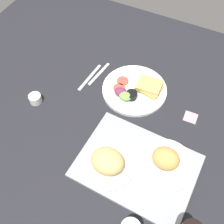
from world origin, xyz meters
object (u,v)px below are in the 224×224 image
object	(u,v)px
espresso_cup	(35,99)
fork	(99,74)
serving_tray	(137,166)
knife	(90,77)
plate_with_salad	(135,90)
bread_plate_near	(166,161)
sticky_note	(191,117)
bread_plate_far	(108,162)

from	to	relation	value
espresso_cup	fork	world-z (taller)	espresso_cup
serving_tray	knife	size ratio (longest dim) A/B	2.37
plate_with_salad	espresso_cup	size ratio (longest dim) A/B	5.41
bread_plate_near	plate_with_salad	bearing A→B (deg)	-49.34
espresso_cup	plate_with_salad	bearing A→B (deg)	-146.73
plate_with_salad	sticky_note	size ratio (longest dim) A/B	5.41
serving_tray	fork	xyz separation A→B (cm)	(36.33, -36.94, -0.55)
plate_with_salad	knife	size ratio (longest dim) A/B	1.59
fork	plate_with_salad	bearing A→B (deg)	90.80
espresso_cup	fork	xyz separation A→B (cm)	(-17.96, -27.74, -1.75)
bread_plate_near	bread_plate_far	world-z (taller)	bread_plate_far
fork	sticky_note	bearing A→B (deg)	91.83
bread_plate_near	knife	bearing A→B (deg)	-29.64
bread_plate_far	sticky_note	size ratio (longest dim) A/B	3.78
serving_tray	bread_plate_near	bearing A→B (deg)	-152.02
bread_plate_far	serving_tray	bearing A→B (deg)	-150.56
bread_plate_far	plate_with_salad	bearing A→B (deg)	-81.70
plate_with_salad	fork	size ratio (longest dim) A/B	1.78
espresso_cup	sticky_note	xyz separation A→B (cm)	(-66.36, -22.99, -1.94)
sticky_note	knife	bearing A→B (deg)	-0.84
serving_tray	sticky_note	world-z (taller)	serving_tray
bread_plate_far	sticky_note	distance (cm)	43.99
bread_plate_near	bread_plate_far	distance (cm)	22.19
bread_plate_far	knife	bearing A→B (deg)	-52.54
serving_tray	espresso_cup	bearing A→B (deg)	-9.61
serving_tray	knife	bearing A→B (deg)	-39.95
serving_tray	plate_with_salad	size ratio (longest dim) A/B	1.49
bread_plate_far	knife	size ratio (longest dim) A/B	1.11
bread_plate_far	fork	size ratio (longest dim) A/B	1.25
bread_plate_far	plate_with_salad	xyz separation A→B (cm)	(5.84, -40.09, -3.98)
bread_plate_far	espresso_cup	distance (cm)	46.98
espresso_cup	sticky_note	world-z (taller)	espresso_cup
bread_plate_near	sticky_note	world-z (taller)	bread_plate_near
fork	sticky_note	world-z (taller)	fork
sticky_note	bread_plate_far	bearing A→B (deg)	59.87
serving_tray	bread_plate_near	distance (cm)	11.50
knife	sticky_note	world-z (taller)	knife
espresso_cup	bread_plate_near	bearing A→B (deg)	176.33
serving_tray	plate_with_salad	xyz separation A→B (cm)	(15.69, -34.53, 0.84)
serving_tray	bread_plate_near	xyz separation A→B (cm)	(-9.60, -5.10, 3.75)
espresso_cup	fork	size ratio (longest dim) A/B	0.33
serving_tray	fork	distance (cm)	51.82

